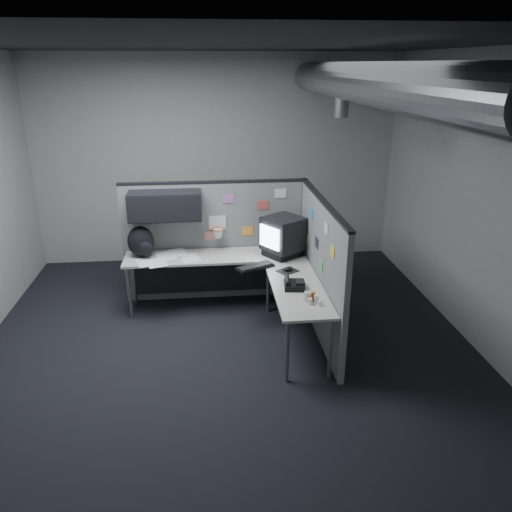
{
  "coord_description": "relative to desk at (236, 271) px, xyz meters",
  "views": [
    {
      "loc": [
        -0.19,
        -5.01,
        3.03
      ],
      "look_at": [
        0.37,
        0.35,
        0.94
      ],
      "focal_mm": 35.0,
      "sensor_mm": 36.0,
      "label": 1
    }
  ],
  "objects": [
    {
      "name": "partition_right",
      "position": [
        0.95,
        -0.49,
        0.21
      ],
      "size": [
        0.07,
        2.23,
        1.63
      ],
      "color": "slate",
      "rests_on": "ground"
    },
    {
      "name": "cup",
      "position": [
        0.67,
        -1.15,
        0.17
      ],
      "size": [
        0.09,
        0.09,
        0.1
      ],
      "primitive_type": "cylinder",
      "rotation": [
        0.0,
        0.0,
        -0.3
      ],
      "color": "beige",
      "rests_on": "desk"
    },
    {
      "name": "partition_back",
      "position": [
        -0.4,
        0.53,
        0.38
      ],
      "size": [
        2.44,
        0.42,
        1.63
      ],
      "color": "slate",
      "rests_on": "ground"
    },
    {
      "name": "phone",
      "position": [
        0.59,
        -0.81,
        0.16
      ],
      "size": [
        0.24,
        0.26,
        0.11
      ],
      "rotation": [
        0.0,
        0.0,
        -0.29
      ],
      "color": "black",
      "rests_on": "desk"
    },
    {
      "name": "bottles",
      "position": [
        0.74,
        -1.18,
        0.15
      ],
      "size": [
        0.14,
        0.19,
        0.09
      ],
      "rotation": [
        0.0,
        0.0,
        -0.19
      ],
      "color": "silver",
      "rests_on": "desk"
    },
    {
      "name": "mouse",
      "position": [
        0.6,
        -0.34,
        0.13
      ],
      "size": [
        0.3,
        0.28,
        0.05
      ],
      "rotation": [
        0.0,
        0.0,
        -0.22
      ],
      "color": "black",
      "rests_on": "desk"
    },
    {
      "name": "room",
      "position": [
        0.41,
        -0.7,
        1.48
      ],
      "size": [
        5.62,
        5.62,
        3.22
      ],
      "color": "black",
      "rests_on": "ground"
    },
    {
      "name": "desk",
      "position": [
        0.0,
        0.0,
        0.0
      ],
      "size": [
        2.31,
        2.11,
        0.73
      ],
      "color": "#B6B3A4",
      "rests_on": "ground"
    },
    {
      "name": "keyboard",
      "position": [
        0.22,
        -0.21,
        0.14
      ],
      "size": [
        0.49,
        0.36,
        0.04
      ],
      "rotation": [
        0.0,
        0.0,
        -0.31
      ],
      "color": "black",
      "rests_on": "desk"
    },
    {
      "name": "monitor",
      "position": [
        0.62,
        0.19,
        0.38
      ],
      "size": [
        0.61,
        0.61,
        0.5
      ],
      "rotation": [
        0.0,
        0.0,
        -0.19
      ],
      "color": "black",
      "rests_on": "desk"
    },
    {
      "name": "backpack",
      "position": [
        -1.17,
        0.32,
        0.31
      ],
      "size": [
        0.37,
        0.33,
        0.4
      ],
      "rotation": [
        0.0,
        0.0,
        0.18
      ],
      "color": "black",
      "rests_on": "desk"
    },
    {
      "name": "papers",
      "position": [
        -0.84,
        0.22,
        0.13
      ],
      "size": [
        0.85,
        0.7,
        0.02
      ],
      "rotation": [
        0.0,
        0.0,
        0.29
      ],
      "color": "white",
      "rests_on": "desk"
    }
  ]
}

